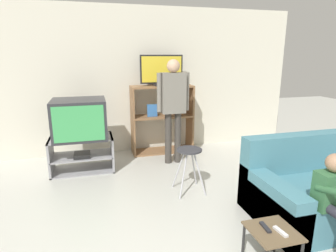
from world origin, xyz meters
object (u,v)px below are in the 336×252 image
(folding_stool, at_px, (189,158))
(person_standing_adult, at_px, (173,102))
(television_flat, at_px, (162,71))
(remote_control_white, at_px, (280,231))
(television_main, at_px, (80,119))
(couch, at_px, (315,192))
(media_shelf, at_px, (162,119))
(tv_stand, at_px, (82,154))
(remote_control_black, at_px, (265,227))
(snack_table, at_px, (272,236))

(folding_stool, relative_size, person_standing_adult, 0.35)
(television_flat, distance_m, remote_control_white, 3.36)
(television_main, bearing_deg, couch, -37.42)
(media_shelf, relative_size, television_flat, 1.63)
(tv_stand, xyz_separation_m, remote_control_white, (1.62, -2.62, 0.11))
(television_main, height_order, folding_stool, television_main)
(television_main, relative_size, couch, 0.54)
(television_main, relative_size, remote_control_white, 5.37)
(folding_stool, bearing_deg, television_main, 141.89)
(remote_control_black, distance_m, couch, 1.17)
(tv_stand, bearing_deg, remote_control_white, -58.25)
(tv_stand, height_order, couch, couch)
(folding_stool, distance_m, person_standing_adult, 1.20)
(media_shelf, xyz_separation_m, folding_stool, (-0.04, -1.63, -0.15))
(television_flat, height_order, person_standing_adult, television_flat)
(snack_table, height_order, remote_control_black, remote_control_black)
(tv_stand, height_order, remote_control_white, tv_stand)
(remote_control_white, distance_m, person_standing_adult, 2.68)
(snack_table, height_order, remote_control_white, remote_control_white)
(television_main, height_order, snack_table, television_main)
(remote_control_white, relative_size, person_standing_adult, 0.08)
(television_main, relative_size, person_standing_adult, 0.45)
(snack_table, distance_m, couch, 1.15)
(television_flat, relative_size, remote_control_white, 5.27)
(media_shelf, bearing_deg, television_main, -158.26)
(television_flat, relative_size, couch, 0.53)
(remote_control_white, xyz_separation_m, couch, (0.94, 0.65, -0.10))
(couch, bearing_deg, folding_stool, 143.39)
(remote_control_white, bearing_deg, television_main, 116.07)
(television_main, relative_size, television_flat, 1.02)
(television_main, bearing_deg, snack_table, -58.34)
(media_shelf, bearing_deg, television_flat, -119.76)
(media_shelf, bearing_deg, person_standing_adult, -85.51)
(tv_stand, xyz_separation_m, person_standing_adult, (1.46, -0.03, 0.77))
(remote_control_white, bearing_deg, tv_stand, 115.96)
(person_standing_adult, bearing_deg, television_main, 179.43)
(remote_control_black, height_order, remote_control_white, same)
(tv_stand, relative_size, remote_control_black, 6.55)
(television_flat, bearing_deg, television_main, -158.54)
(tv_stand, xyz_separation_m, snack_table, (1.58, -2.58, 0.05))
(remote_control_white, bearing_deg, folding_stool, 93.56)
(tv_stand, height_order, folding_stool, folding_stool)
(tv_stand, bearing_deg, folding_stool, -38.48)
(television_main, height_order, television_flat, television_flat)
(couch, bearing_deg, television_main, 142.58)
(tv_stand, relative_size, television_flat, 1.24)
(media_shelf, relative_size, folding_stool, 2.07)
(media_shelf, xyz_separation_m, snack_table, (0.17, -3.13, -0.32))
(tv_stand, height_order, person_standing_adult, person_standing_adult)
(television_flat, distance_m, snack_table, 3.34)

